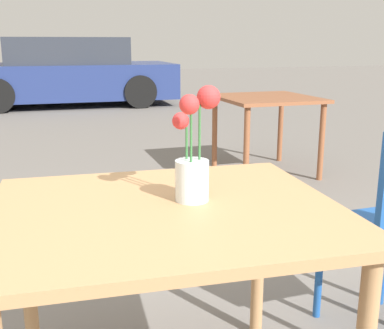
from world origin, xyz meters
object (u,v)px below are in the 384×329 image
(flower_vase, at_px, (193,162))
(parked_car, at_px, (68,73))
(table_back, at_px, (266,108))
(table_front, at_px, (167,236))

(flower_vase, height_order, parked_car, parked_car)
(flower_vase, height_order, table_back, flower_vase)
(flower_vase, relative_size, table_back, 0.38)
(flower_vase, distance_m, parked_car, 8.37)
(flower_vase, xyz_separation_m, table_back, (1.62, 2.54, -0.23))
(table_front, height_order, parked_car, parked_car)
(table_front, bearing_deg, flower_vase, 19.64)
(table_back, relative_size, parked_car, 0.22)
(table_front, distance_m, flower_vase, 0.23)
(flower_vase, bearing_deg, parked_car, 86.82)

